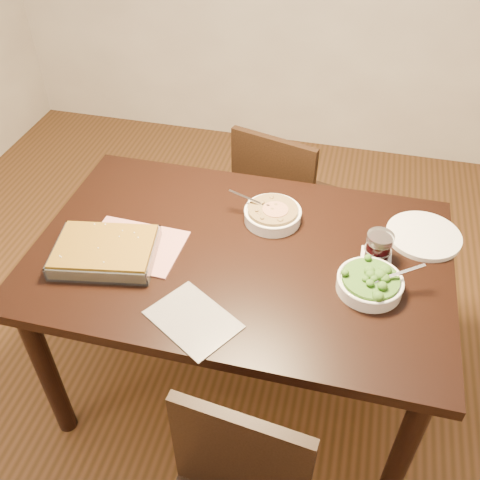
% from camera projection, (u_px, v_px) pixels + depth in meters
% --- Properties ---
extents(ground, '(4.00, 4.00, 0.00)m').
position_uv_depth(ground, '(240.00, 379.00, 2.30)').
color(ground, '#442C13').
rests_on(ground, ground).
extents(table, '(1.40, 0.90, 0.75)m').
position_uv_depth(table, '(240.00, 271.00, 1.87)').
color(table, black).
rests_on(table, ground).
extents(magazine_a, '(0.33, 0.25, 0.01)m').
position_uv_depth(magazine_a, '(134.00, 246.00, 1.82)').
color(magazine_a, '#B7343B').
rests_on(magazine_a, table).
extents(magazine_b, '(0.32, 0.29, 0.00)m').
position_uv_depth(magazine_b, '(193.00, 320.00, 1.58)').
color(magazine_b, '#26252D').
rests_on(magazine_b, table).
extents(coaster, '(0.10, 0.10, 0.00)m').
position_uv_depth(coaster, '(376.00, 258.00, 1.78)').
color(coaster, white).
rests_on(coaster, table).
extents(stew_bowl, '(0.23, 0.21, 0.08)m').
position_uv_depth(stew_bowl, '(273.00, 214.00, 1.91)').
color(stew_bowl, white).
rests_on(stew_bowl, table).
extents(broccoli_bowl, '(0.23, 0.21, 0.08)m').
position_uv_depth(broccoli_bowl, '(370.00, 283.00, 1.66)').
color(broccoli_bowl, white).
rests_on(broccoli_bowl, table).
extents(baking_dish, '(0.37, 0.30, 0.06)m').
position_uv_depth(baking_dish, '(105.00, 251.00, 1.76)').
color(baking_dish, silver).
rests_on(baking_dish, table).
extents(wine_tumbler, '(0.09, 0.09, 0.10)m').
position_uv_depth(wine_tumbler, '(379.00, 246.00, 1.75)').
color(wine_tumbler, black).
rests_on(wine_tumbler, coaster).
extents(dinner_plate, '(0.26, 0.26, 0.02)m').
position_uv_depth(dinner_plate, '(423.00, 236.00, 1.85)').
color(dinner_plate, white).
rests_on(dinner_plate, table).
extents(chair_far, '(0.48, 0.48, 0.83)m').
position_uv_depth(chair_far, '(281.00, 197.00, 2.51)').
color(chair_far, black).
rests_on(chair_far, ground).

